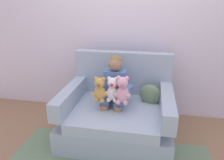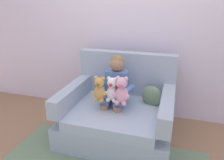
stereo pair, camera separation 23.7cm
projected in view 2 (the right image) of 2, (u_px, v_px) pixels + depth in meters
The scene contains 9 objects.
ground_plane at pixel (117, 136), 2.67m from camera, with size 8.00×8.00×0.00m, color #936D4C.
back_wall at pixel (133, 24), 2.89m from camera, with size 6.00×0.10×2.60m, color silver.
armchair at pixel (119, 113), 2.61m from camera, with size 1.27×1.02×0.98m.
seated_child at pixel (115, 87), 2.55m from camera, with size 0.45×0.39×0.82m.
plush_honey at pixel (100, 89), 2.39m from camera, with size 0.17×0.14×0.29m.
plush_white at pixel (112, 90), 2.38m from camera, with size 0.17×0.14×0.29m.
plush_brown at pixel (118, 90), 2.41m from camera, with size 0.16×0.13×0.26m.
plush_pink at pixel (122, 91), 2.31m from camera, with size 0.19×0.15×0.32m.
throw_pillow at pixel (152, 96), 2.56m from camera, with size 0.26×0.12×0.26m, color slate.
Camera 2 is at (0.59, -2.17, 1.59)m, focal length 34.11 mm.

